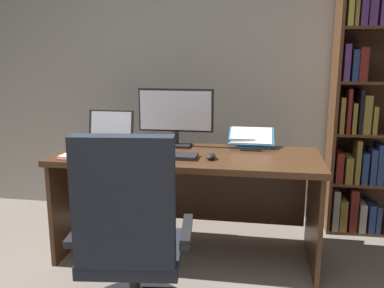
# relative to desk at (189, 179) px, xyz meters

# --- Properties ---
(wall_back) EXTENTS (5.27, 0.12, 2.64)m
(wall_back) POSITION_rel_desk_xyz_m (0.20, 0.84, 0.78)
(wall_back) COLOR #B2ADA3
(wall_back) RESTS_ON ground
(desk) EXTENTS (1.79, 0.70, 0.74)m
(desk) POSITION_rel_desk_xyz_m (0.00, 0.00, 0.00)
(desk) COLOR #4C2D19
(desk) RESTS_ON ground
(bookshelf) EXTENTS (0.96, 0.32, 2.01)m
(bookshelf) POSITION_rel_desk_xyz_m (1.40, 0.60, 0.41)
(bookshelf) COLOR #4C2D19
(bookshelf) RESTS_ON ground
(office_chair) EXTENTS (0.65, 0.60, 1.05)m
(office_chair) POSITION_rel_desk_xyz_m (-0.14, -0.93, -0.10)
(office_chair) COLOR #232326
(office_chair) RESTS_ON ground
(monitor) EXTENTS (0.55, 0.16, 0.42)m
(monitor) POSITION_rel_desk_xyz_m (-0.12, 0.15, 0.42)
(monitor) COLOR #232326
(monitor) RESTS_ON desk
(laptop) EXTENTS (0.36, 0.29, 0.24)m
(laptop) POSITION_rel_desk_xyz_m (-0.66, 0.15, 0.25)
(laptop) COLOR #232326
(laptop) RESTS_ON desk
(keyboard) EXTENTS (0.42, 0.15, 0.02)m
(keyboard) POSITION_rel_desk_xyz_m (-0.12, -0.20, 0.21)
(keyboard) COLOR #232326
(keyboard) RESTS_ON desk
(computer_mouse) EXTENTS (0.06, 0.10, 0.04)m
(computer_mouse) POSITION_rel_desk_xyz_m (0.18, -0.20, 0.22)
(computer_mouse) COLOR #232326
(computer_mouse) RESTS_ON desk
(reading_stand_with_book) EXTENTS (0.33, 0.27, 0.13)m
(reading_stand_with_book) POSITION_rel_desk_xyz_m (0.43, 0.21, 0.27)
(reading_stand_with_book) COLOR #232326
(reading_stand_with_book) RESTS_ON desk
(open_binder) EXTENTS (0.43, 0.34, 0.02)m
(open_binder) POSITION_rel_desk_xyz_m (-0.58, -0.25, 0.21)
(open_binder) COLOR #DB422D
(open_binder) RESTS_ON desk
(notepad) EXTENTS (0.15, 0.21, 0.01)m
(notepad) POSITION_rel_desk_xyz_m (-0.38, -0.08, 0.21)
(notepad) COLOR white
(notepad) RESTS_ON desk
(pen) EXTENTS (0.14, 0.03, 0.01)m
(pen) POSITION_rel_desk_xyz_m (-0.36, -0.08, 0.21)
(pen) COLOR maroon
(pen) RESTS_ON notepad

